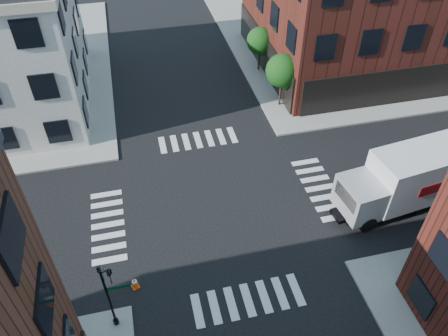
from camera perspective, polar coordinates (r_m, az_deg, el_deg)
ground at (r=28.21m, az=-0.74°, el=-4.93°), size 120.00×120.00×0.00m
sidewalk_ne at (r=51.36m, az=17.98°, el=16.46°), size 30.00×30.00×0.15m
tree_near at (r=35.64m, az=7.73°, el=12.29°), size 2.69×2.69×4.49m
tree_far at (r=40.76m, az=4.82°, el=16.06°), size 2.43×2.43×4.07m
signal_pole at (r=21.67m, az=-14.85°, el=-15.22°), size 1.29×1.24×4.60m
box_truck at (r=29.26m, az=23.06°, el=-1.27°), size 9.20×3.76×4.07m
traffic_cone at (r=24.68m, az=-11.58°, el=-14.50°), size 0.51×0.51×0.73m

